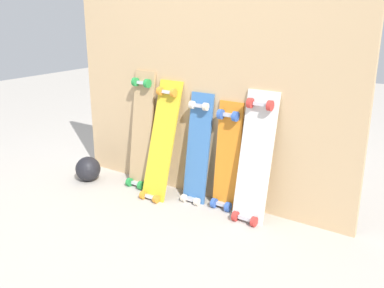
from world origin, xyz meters
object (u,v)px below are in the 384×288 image
skateboard_yellow (161,145)px  rubber_ball (88,169)px  skateboard_blue (197,153)px  skateboard_orange (227,160)px  skateboard_natural (141,134)px  skateboard_white (254,162)px

skateboard_yellow → rubber_ball: size_ratio=4.57×
skateboard_yellow → skateboard_blue: size_ratio=1.07×
skateboard_orange → rubber_ball: (-1.17, -0.22, -0.25)m
skateboard_natural → skateboard_yellow: (0.25, -0.07, -0.03)m
skateboard_natural → skateboard_white: (1.00, -0.02, -0.02)m
skateboard_yellow → skateboard_blue: 0.29m
skateboard_yellow → skateboard_blue: skateboard_yellow is taller
skateboard_natural → skateboard_blue: size_ratio=1.12×
skateboard_natural → skateboard_blue: bearing=0.7°
skateboard_white → rubber_ball: size_ratio=4.57×
skateboard_natural → skateboard_orange: bearing=2.0°
skateboard_yellow → skateboard_white: skateboard_white is taller
skateboard_white → skateboard_yellow: bearing=-176.4°
skateboard_blue → rubber_ball: size_ratio=4.25×
skateboard_natural → skateboard_yellow: bearing=-15.1°
skateboard_natural → skateboard_orange: skateboard_natural is taller
skateboard_blue → skateboard_white: size_ratio=0.93×
skateboard_blue → skateboard_orange: bearing=4.9°
skateboard_white → rubber_ball: skateboard_white is taller
skateboard_white → rubber_ball: bearing=-172.9°
skateboard_blue → skateboard_orange: skateboard_blue is taller
skateboard_blue → skateboard_natural: bearing=-179.3°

